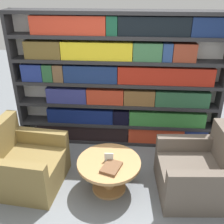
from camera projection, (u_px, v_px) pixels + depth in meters
The scene contains 7 objects.
ground_plane at pixel (110, 196), 3.27m from camera, with size 14.00×14.00×0.00m, color slate.
bookshelf at pixel (119, 83), 3.92m from camera, with size 3.09×0.30×2.04m.
armchair_left at pixel (25, 165), 3.36m from camera, with size 0.92×0.91×0.84m.
armchair_right at pixel (198, 174), 3.21m from camera, with size 0.90×0.89×0.84m.
coffee_table at pixel (109, 169), 3.25m from camera, with size 0.78×0.78×0.43m.
table_sign at pixel (109, 158), 3.17m from camera, with size 0.11×0.06×0.12m.
stray_book at pixel (111, 167), 3.06m from camera, with size 0.27×0.31×0.04m.
Camera 1 is at (0.21, -2.41, 2.43)m, focal length 42.00 mm.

